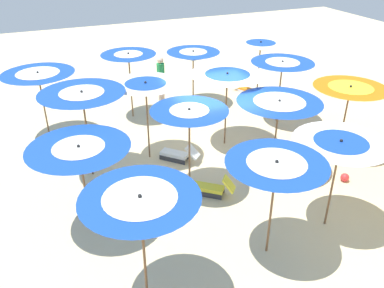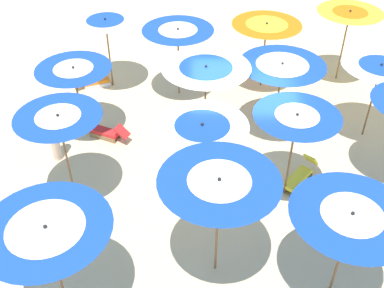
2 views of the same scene
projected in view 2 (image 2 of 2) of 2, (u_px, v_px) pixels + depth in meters
The scene contains 21 objects.
ground at pixel (237, 160), 12.70m from camera, with size 39.88×39.88×0.04m, color beige.
beach_umbrella_2 at pixel (380, 72), 12.31m from camera, with size 2.05×2.05×2.29m.
beach_umbrella_3 at pixel (349, 16), 14.68m from camera, with size 2.03×2.03×2.42m.
beach_umbrella_4 at pixel (351, 220), 8.27m from camera, with size 2.21×2.21×2.23m.
beach_umbrella_5 at pixel (296, 123), 10.37m from camera, with size 1.94×1.94×2.39m.
beach_umbrella_6 at pixel (282, 71), 12.48m from camera, with size 2.30×2.30×2.22m.
beach_umbrella_7 at pixel (266, 30), 14.47m from camera, with size 2.15×2.15×2.21m.
beach_umbrella_8 at pixel (219, 188), 8.50m from camera, with size 2.25×2.25×2.56m.
beach_umbrella_9 at pixel (202, 131), 9.95m from camera, with size 1.98×1.98×2.45m.
beach_umbrella_10 at pixel (206, 73), 11.95m from camera, with size 2.28×2.28×2.42m.
beach_umbrella_11 at pixel (178, 35), 14.03m from camera, with size 2.15×2.15×2.26m.
beach_umbrella_12 at pixel (48, 235), 7.98m from camera, with size 2.27×2.27×2.29m.
beach_umbrella_13 at pixel (59, 122), 10.26m from camera, with size 1.92×1.92×2.42m.
beach_umbrella_14 at pixel (74, 74), 12.43m from camera, with size 2.01×2.01×2.16m.
beach_umbrella_15 at pixel (106, 24), 14.39m from camera, with size 2.00×2.00×2.34m.
lounger_0 at pixel (299, 176), 11.86m from camera, with size 1.19×1.06×0.60m.
lounger_1 at pixel (221, 179), 11.78m from camera, with size 1.10×1.12×0.58m.
lounger_2 at pixel (108, 132), 13.31m from camera, with size 0.77×1.23×0.53m.
lounger_3 at pixel (94, 82), 15.47m from camera, with size 0.73×1.21×0.58m.
beachgoer_0 at pixel (52, 128), 12.10m from camera, with size 0.30×0.30×1.89m.
beach_ball at pixel (308, 98), 14.83m from camera, with size 0.24×0.24×0.24m, color red.
Camera 2 is at (-9.71, 1.02, 8.20)m, focal length 44.25 mm.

